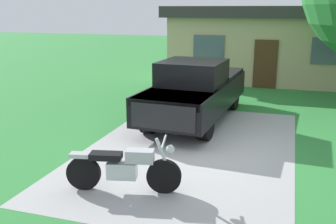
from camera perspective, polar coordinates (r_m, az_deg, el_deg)
ground_plane at (r=9.79m, az=3.45°, el=-5.28°), size 80.00×80.00×0.00m
driveway_pad at (r=9.79m, az=3.45°, el=-5.26°), size 4.97×7.94×0.01m
motorcycle at (r=7.44m, az=-6.48°, el=-8.16°), size 2.18×0.82×1.09m
pickup_truck at (r=12.10m, az=4.22°, el=3.33°), size 2.32×5.73×1.90m
neighbor_house at (r=19.89m, az=14.78°, el=9.87°), size 9.60×5.60×3.50m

